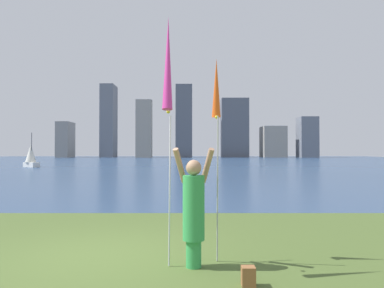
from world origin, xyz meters
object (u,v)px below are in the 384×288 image
(bag, at_px, (249,276))
(kite_flag_left, at_px, (168,67))
(sailboat_3, at_px, (31,156))
(kite_flag_right, at_px, (217,93))
(person, at_px, (194,208))

(bag, bearing_deg, kite_flag_left, 154.40)
(kite_flag_left, distance_m, bag, 3.33)
(bag, bearing_deg, sailboat_3, 117.00)
(kite_flag_left, bearing_deg, kite_flag_right, 43.20)
(kite_flag_left, bearing_deg, person, 35.66)
(sailboat_3, bearing_deg, kite_flag_left, -64.08)
(kite_flag_left, height_order, kite_flag_right, kite_flag_left)
(kite_flag_right, relative_size, sailboat_3, 0.88)
(person, bearing_deg, bag, -28.33)
(kite_flag_right, relative_size, bag, 13.02)
(person, distance_m, kite_flag_left, 2.30)
(kite_flag_right, bearing_deg, kite_flag_left, -136.80)
(bag, bearing_deg, person, 131.94)
(kite_flag_left, distance_m, sailboat_3, 41.89)
(sailboat_3, bearing_deg, bag, -63.00)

